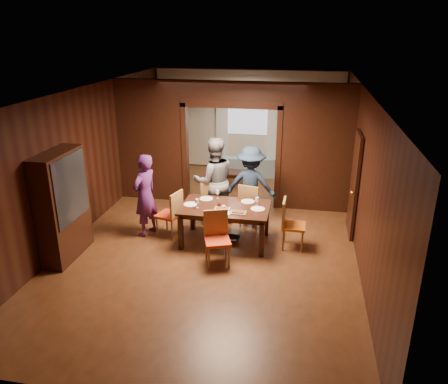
% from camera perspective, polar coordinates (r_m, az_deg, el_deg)
% --- Properties ---
extents(floor, '(9.00, 9.00, 0.00)m').
position_cam_1_polar(floor, '(9.16, -0.84, -5.19)').
color(floor, '#4A2B14').
rests_on(floor, ground).
extents(ceiling, '(5.50, 9.00, 0.02)m').
position_cam_1_polar(ceiling, '(8.31, -0.95, 13.10)').
color(ceiling, silver).
rests_on(ceiling, room_walls).
extents(room_walls, '(5.52, 9.01, 2.90)m').
position_cam_1_polar(room_walls, '(10.39, 1.20, 6.84)').
color(room_walls, black).
rests_on(room_walls, floor).
extents(person_purple, '(0.60, 0.72, 1.70)m').
position_cam_1_polar(person_purple, '(8.87, -10.27, -0.44)').
color(person_purple, '#502162').
rests_on(person_purple, floor).
extents(person_grey, '(1.12, 1.01, 1.88)m').
position_cam_1_polar(person_grey, '(9.28, -1.31, 1.47)').
color(person_grey, '#595B60').
rests_on(person_grey, floor).
extents(person_navy, '(1.11, 0.67, 1.68)m').
position_cam_1_polar(person_navy, '(9.35, 3.52, 0.94)').
color(person_navy, '#19283E').
rests_on(person_navy, floor).
extents(sofa, '(2.09, 0.97, 0.59)m').
position_cam_1_polar(sofa, '(12.58, 3.10, 3.58)').
color(sofa, '#7F9CA7').
rests_on(sofa, floor).
extents(serving_bowl, '(0.32, 0.32, 0.08)m').
position_cam_1_polar(serving_bowl, '(8.44, 1.11, -1.57)').
color(serving_bowl, black).
rests_on(serving_bowl, dining_table).
extents(dining_table, '(1.70, 1.06, 0.76)m').
position_cam_1_polar(dining_table, '(8.58, 0.14, -4.25)').
color(dining_table, black).
rests_on(dining_table, floor).
extents(coffee_table, '(0.80, 0.50, 0.40)m').
position_cam_1_polar(coffee_table, '(11.67, 1.36, 1.73)').
color(coffee_table, black).
rests_on(coffee_table, floor).
extents(chair_left, '(0.54, 0.54, 0.97)m').
position_cam_1_polar(chair_left, '(8.87, -7.23, -2.79)').
color(chair_left, red).
rests_on(chair_left, floor).
extents(chair_right, '(0.45, 0.45, 0.97)m').
position_cam_1_polar(chair_right, '(8.44, 9.10, -4.19)').
color(chair_right, '#C45612').
rests_on(chair_right, floor).
extents(chair_far_l, '(0.55, 0.55, 0.97)m').
position_cam_1_polar(chair_far_l, '(9.45, -1.78, -1.14)').
color(chair_far_l, red).
rests_on(chair_far_l, floor).
extents(chair_far_r, '(0.53, 0.53, 0.97)m').
position_cam_1_polar(chair_far_r, '(9.25, 3.60, -1.65)').
color(chair_far_r, '#E74615').
rests_on(chair_far_r, floor).
extents(chair_near, '(0.56, 0.56, 0.97)m').
position_cam_1_polar(chair_near, '(7.77, -0.86, -6.20)').
color(chair_near, red).
rests_on(chair_near, floor).
extents(hutch, '(0.40, 1.20, 2.00)m').
position_cam_1_polar(hutch, '(8.35, -20.32, -1.72)').
color(hutch, black).
rests_on(hutch, floor).
extents(door_right, '(0.06, 0.90, 2.10)m').
position_cam_1_polar(door_right, '(9.12, 16.65, 0.94)').
color(door_right, black).
rests_on(door_right, floor).
extents(window_far, '(1.20, 0.03, 1.30)m').
position_cam_1_polar(window_far, '(12.82, 3.14, 10.39)').
color(window_far, silver).
rests_on(window_far, back_wall).
extents(curtain_left, '(0.35, 0.06, 2.40)m').
position_cam_1_polar(curtain_left, '(12.99, -0.24, 8.53)').
color(curtain_left, white).
rests_on(curtain_left, back_wall).
extents(curtain_right, '(0.35, 0.06, 2.40)m').
position_cam_1_polar(curtain_right, '(12.80, 6.44, 8.21)').
color(curtain_right, white).
rests_on(curtain_right, back_wall).
extents(plate_left, '(0.27, 0.27, 0.01)m').
position_cam_1_polar(plate_left, '(8.53, -4.40, -1.62)').
color(plate_left, white).
rests_on(plate_left, dining_table).
extents(plate_far_l, '(0.27, 0.27, 0.01)m').
position_cam_1_polar(plate_far_l, '(8.80, -2.33, -0.88)').
color(plate_far_l, silver).
rests_on(plate_far_l, dining_table).
extents(plate_far_r, '(0.27, 0.27, 0.01)m').
position_cam_1_polar(plate_far_r, '(8.66, 3.12, -1.25)').
color(plate_far_r, silver).
rests_on(plate_far_r, dining_table).
extents(plate_right, '(0.27, 0.27, 0.01)m').
position_cam_1_polar(plate_right, '(8.33, 4.43, -2.21)').
color(plate_right, silver).
rests_on(plate_right, dining_table).
extents(plate_near, '(0.27, 0.27, 0.01)m').
position_cam_1_polar(plate_near, '(8.11, -0.11, -2.81)').
color(plate_near, white).
rests_on(plate_near, dining_table).
extents(platter_a, '(0.30, 0.20, 0.04)m').
position_cam_1_polar(platter_a, '(8.29, -0.23, -2.15)').
color(platter_a, gray).
rests_on(platter_a, dining_table).
extents(platter_b, '(0.30, 0.20, 0.04)m').
position_cam_1_polar(platter_b, '(8.14, 1.85, -2.62)').
color(platter_b, slate).
rests_on(platter_b, dining_table).
extents(wineglass_left, '(0.08, 0.08, 0.18)m').
position_cam_1_polar(wineglass_left, '(8.35, -3.54, -1.49)').
color(wineglass_left, silver).
rests_on(wineglass_left, dining_table).
extents(wineglass_far, '(0.08, 0.08, 0.18)m').
position_cam_1_polar(wineglass_far, '(8.79, -0.86, -0.28)').
color(wineglass_far, white).
rests_on(wineglass_far, dining_table).
extents(wineglass_right, '(0.08, 0.08, 0.18)m').
position_cam_1_polar(wineglass_right, '(8.44, 4.34, -1.28)').
color(wineglass_right, white).
rests_on(wineglass_right, dining_table).
extents(tumbler, '(0.07, 0.07, 0.14)m').
position_cam_1_polar(tumbler, '(8.13, -0.05, -2.26)').
color(tumbler, silver).
rests_on(tumbler, dining_table).
extents(condiment_jar, '(0.08, 0.08, 0.11)m').
position_cam_1_polar(condiment_jar, '(8.37, -0.62, -1.67)').
color(condiment_jar, '#482010').
rests_on(condiment_jar, dining_table).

